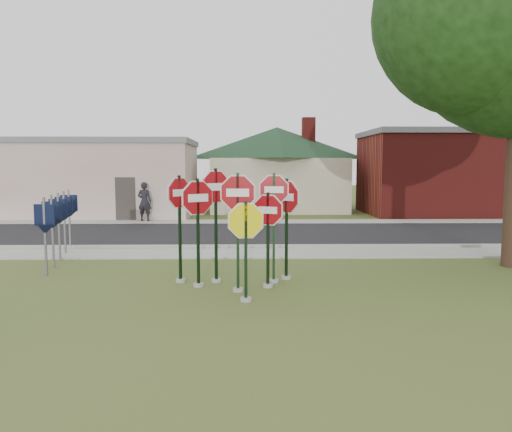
{
  "coord_description": "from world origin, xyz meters",
  "views": [
    {
      "loc": [
        0.07,
        -9.99,
        2.79
      ],
      "look_at": [
        0.29,
        2.0,
        1.57
      ],
      "focal_mm": 35.0,
      "sensor_mm": 36.0,
      "label": 1
    }
  ],
  "objects_px": {
    "stop_sign_yellow": "(246,239)",
    "stop_sign_left": "(198,216)",
    "stop_sign_center": "(238,214)",
    "pedestrian": "(145,201)"
  },
  "relations": [
    {
      "from": "stop_sign_yellow",
      "to": "stop_sign_left",
      "type": "bearing_deg",
      "value": 130.95
    },
    {
      "from": "stop_sign_center",
      "to": "stop_sign_left",
      "type": "bearing_deg",
      "value": 153.26
    },
    {
      "from": "stop_sign_left",
      "to": "pedestrian",
      "type": "height_order",
      "value": "stop_sign_left"
    },
    {
      "from": "stop_sign_center",
      "to": "stop_sign_yellow",
      "type": "distance_m",
      "value": 0.92
    },
    {
      "from": "stop_sign_yellow",
      "to": "stop_sign_left",
      "type": "height_order",
      "value": "stop_sign_left"
    },
    {
      "from": "stop_sign_center",
      "to": "pedestrian",
      "type": "relative_size",
      "value": 1.42
    },
    {
      "from": "stop_sign_left",
      "to": "pedestrian",
      "type": "bearing_deg",
      "value": 106.49
    },
    {
      "from": "stop_sign_center",
      "to": "stop_sign_yellow",
      "type": "xyz_separation_m",
      "value": [
        0.18,
        -0.8,
        -0.42
      ]
    },
    {
      "from": "pedestrian",
      "to": "stop_sign_center",
      "type": "bearing_deg",
      "value": 120.98
    },
    {
      "from": "stop_sign_center",
      "to": "pedestrian",
      "type": "bearing_deg",
      "value": 109.45
    }
  ]
}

